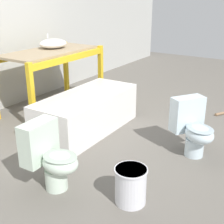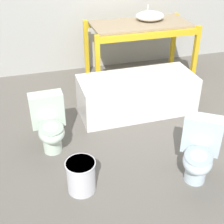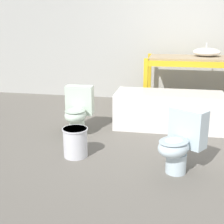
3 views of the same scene
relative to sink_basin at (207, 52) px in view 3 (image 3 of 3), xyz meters
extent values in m
plane|color=#666059|center=(-0.50, -1.32, -1.05)|extent=(12.00, 12.00, 0.00)
cube|color=#ADADA8|center=(-0.50, 0.66, 0.55)|extent=(10.80, 0.08, 3.20)
cube|color=gold|center=(-1.01, -0.50, -0.56)|extent=(0.07, 0.07, 0.97)
cube|color=gold|center=(-1.01, 0.31, -0.56)|extent=(0.07, 0.07, 0.97)
cube|color=gold|center=(-0.19, -0.50, -0.16)|extent=(1.64, 0.06, 0.09)
cube|color=gold|center=(-0.19, 0.31, -0.16)|extent=(1.64, 0.06, 0.09)
cube|color=#998466|center=(-0.19, -0.09, -0.09)|extent=(1.57, 0.73, 0.04)
ellipsoid|color=white|center=(0.00, 0.00, 0.00)|extent=(0.47, 0.41, 0.15)
cylinder|color=silver|center=(0.00, 0.11, 0.11)|extent=(0.02, 0.02, 0.08)
cube|color=white|center=(-0.59, -1.11, -0.78)|extent=(1.62, 0.70, 0.54)
cube|color=beige|center=(-0.59, -1.11, -0.63)|extent=(1.54, 0.62, 0.23)
cylinder|color=silver|center=(-1.87, -1.69, -0.94)|extent=(0.22, 0.22, 0.22)
ellipsoid|color=silver|center=(-1.87, -1.76, -0.74)|extent=(0.31, 0.38, 0.21)
ellipsoid|color=#A3B3A3|center=(-1.87, -1.76, -0.67)|extent=(0.29, 0.36, 0.03)
cube|color=silver|center=(-1.88, -1.50, -0.58)|extent=(0.40, 0.19, 0.42)
cylinder|color=silver|center=(-0.48, -2.61, -0.94)|extent=(0.22, 0.22, 0.22)
ellipsoid|color=silver|center=(-0.51, -2.66, -0.74)|extent=(0.46, 0.48, 0.21)
ellipsoid|color=#9FAFB7|center=(-0.51, -2.66, -0.67)|extent=(0.43, 0.45, 0.03)
cube|color=silver|center=(-0.37, -2.45, -0.58)|extent=(0.43, 0.37, 0.42)
cylinder|color=silver|center=(-1.66, -2.42, -0.87)|extent=(0.29, 0.29, 0.35)
cylinder|color=silver|center=(-1.66, -2.42, -0.70)|extent=(0.31, 0.31, 0.02)
camera|label=1|loc=(-3.78, -3.58, 0.78)|focal=50.00mm
camera|label=2|loc=(-2.01, -4.73, 1.33)|focal=50.00mm
camera|label=3|loc=(-0.56, -5.74, 0.53)|focal=50.00mm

